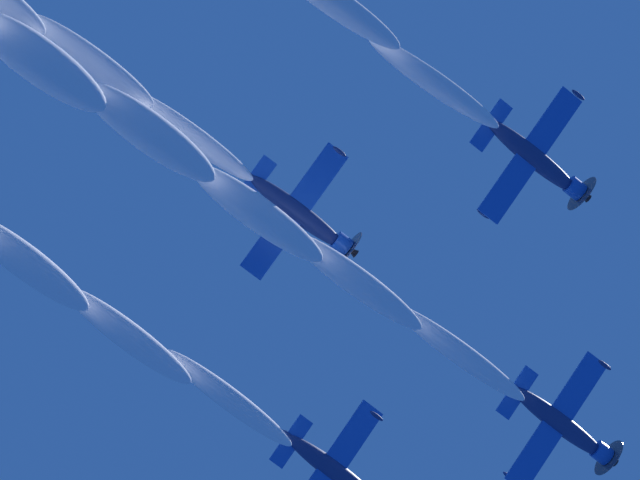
% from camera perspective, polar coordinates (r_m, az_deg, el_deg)
% --- Properties ---
extents(airplane_lead, '(7.98, 8.72, 3.19)m').
position_cam_1_polar(airplane_lead, '(82.13, 9.76, -7.36)').
color(airplane_lead, navy).
extents(airplane_left_wingman, '(7.98, 8.65, 3.57)m').
position_cam_1_polar(airplane_left_wingman, '(81.80, 0.70, -9.37)').
color(airplane_left_wingman, navy).
extents(airplane_right_wingman, '(7.99, 8.77, 3.22)m').
position_cam_1_polar(airplane_right_wingman, '(81.29, 8.71, 3.25)').
color(airplane_right_wingman, navy).
extents(airplane_slot_tail, '(7.98, 8.77, 3.10)m').
position_cam_1_polar(airplane_slot_tail, '(80.58, -0.77, 1.03)').
color(airplane_slot_tail, navy).
extents(smoke_trail_lead, '(43.89, 5.23, 8.85)m').
position_cam_1_polar(smoke_trail_lead, '(76.04, -8.22, 5.14)').
color(smoke_trail_lead, white).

